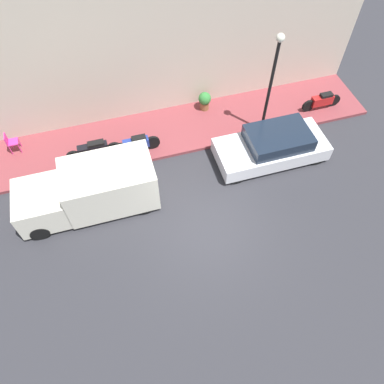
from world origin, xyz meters
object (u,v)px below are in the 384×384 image
(motorcycle_red, at_px, (322,101))
(delivery_van, at_px, (89,190))
(cafe_chair, at_px, (11,142))
(potted_plant, at_px, (205,100))
(motorcycle_blue, at_px, (136,144))
(parked_car, at_px, (273,146))
(motorcycle_black, at_px, (94,150))
(streetlamp, at_px, (273,75))

(motorcycle_red, bearing_deg, delivery_van, 102.49)
(motorcycle_red, relative_size, cafe_chair, 2.04)
(delivery_van, distance_m, potted_plant, 6.47)
(motorcycle_blue, xyz_separation_m, potted_plant, (1.63, -3.32, 0.05))
(parked_car, xyz_separation_m, cafe_chair, (3.07, 9.73, 0.03))
(parked_car, distance_m, potted_plant, 3.72)
(motorcycle_black, height_order, motorcycle_blue, motorcycle_black)
(cafe_chair, bearing_deg, streetlamp, -99.59)
(streetlamp, bearing_deg, delivery_van, 103.64)
(motorcycle_black, relative_size, motorcycle_red, 1.20)
(parked_car, relative_size, delivery_van, 0.91)
(motorcycle_blue, distance_m, motorcycle_red, 8.20)
(parked_car, height_order, motorcycle_red, parked_car)
(motorcycle_black, xyz_separation_m, motorcycle_red, (0.07, -9.84, -0.02))
(delivery_van, bearing_deg, potted_plant, -55.53)
(motorcycle_red, distance_m, cafe_chair, 12.93)
(motorcycle_blue, bearing_deg, motorcycle_black, 84.40)
(motorcycle_black, distance_m, motorcycle_red, 9.84)
(parked_car, relative_size, potted_plant, 5.13)
(motorcycle_red, distance_m, streetlamp, 3.82)
(delivery_van, distance_m, streetlamp, 7.68)
(delivery_van, distance_m, motorcycle_red, 10.46)
(delivery_van, height_order, potted_plant, delivery_van)
(motorcycle_black, bearing_deg, cafe_chair, 67.82)
(motorcycle_red, xyz_separation_m, potted_plant, (1.40, 4.87, 0.06))
(motorcycle_blue, bearing_deg, streetlamp, -92.97)
(cafe_chair, bearing_deg, motorcycle_black, -112.18)
(parked_car, bearing_deg, cafe_chair, 72.49)
(parked_car, bearing_deg, streetlamp, -7.19)
(delivery_van, bearing_deg, motorcycle_blue, -44.80)
(motorcycle_blue, bearing_deg, motorcycle_red, -88.35)
(potted_plant, relative_size, cafe_chair, 0.96)
(motorcycle_black, relative_size, motorcycle_blue, 1.13)
(motorcycle_blue, height_order, potted_plant, potted_plant)
(parked_car, height_order, cafe_chair, parked_car)
(cafe_chair, bearing_deg, parked_car, -107.51)
(motorcycle_black, height_order, potted_plant, potted_plant)
(parked_car, height_order, delivery_van, delivery_van)
(delivery_van, relative_size, streetlamp, 1.09)
(motorcycle_blue, distance_m, streetlamp, 5.72)
(parked_car, xyz_separation_m, streetlamp, (1.40, -0.18, 2.25))
(parked_car, distance_m, motorcycle_red, 3.68)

